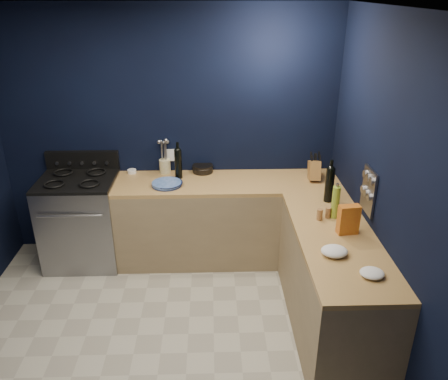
{
  "coord_description": "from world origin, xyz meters",
  "views": [
    {
      "loc": [
        0.43,
        -2.78,
        2.73
      ],
      "look_at": [
        0.55,
        1.0,
        1.0
      ],
      "focal_mm": 35.99,
      "sensor_mm": 36.0,
      "label": 1
    }
  ],
  "objects_px": {
    "gas_range": "(82,222)",
    "crouton_bag": "(348,220)",
    "plate_stack": "(167,184)",
    "knife_block": "(314,170)",
    "utensil_crock": "(165,166)"
  },
  "relations": [
    {
      "from": "knife_block",
      "to": "crouton_bag",
      "type": "height_order",
      "value": "crouton_bag"
    },
    {
      "from": "utensil_crock",
      "to": "knife_block",
      "type": "height_order",
      "value": "knife_block"
    },
    {
      "from": "crouton_bag",
      "to": "plate_stack",
      "type": "bearing_deg",
      "value": 139.63
    },
    {
      "from": "gas_range",
      "to": "crouton_bag",
      "type": "bearing_deg",
      "value": -23.54
    },
    {
      "from": "gas_range",
      "to": "crouton_bag",
      "type": "distance_m",
      "value": 2.74
    },
    {
      "from": "plate_stack",
      "to": "crouton_bag",
      "type": "xyz_separation_m",
      "value": [
        1.54,
        -0.99,
        0.1
      ]
    },
    {
      "from": "gas_range",
      "to": "utensil_crock",
      "type": "distance_m",
      "value": 1.05
    },
    {
      "from": "gas_range",
      "to": "crouton_bag",
      "type": "relative_size",
      "value": 3.76
    },
    {
      "from": "gas_range",
      "to": "plate_stack",
      "type": "distance_m",
      "value": 1.03
    },
    {
      "from": "plate_stack",
      "to": "knife_block",
      "type": "height_order",
      "value": "knife_block"
    },
    {
      "from": "crouton_bag",
      "to": "gas_range",
      "type": "bearing_deg",
      "value": 148.9
    },
    {
      "from": "utensil_crock",
      "to": "knife_block",
      "type": "xyz_separation_m",
      "value": [
        1.55,
        -0.23,
        0.03
      ]
    },
    {
      "from": "plate_stack",
      "to": "utensil_crock",
      "type": "distance_m",
      "value": 0.35
    },
    {
      "from": "gas_range",
      "to": "crouton_bag",
      "type": "xyz_separation_m",
      "value": [
        2.46,
        -1.07,
        0.56
      ]
    },
    {
      "from": "knife_block",
      "to": "crouton_bag",
      "type": "distance_m",
      "value": 1.11
    }
  ]
}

